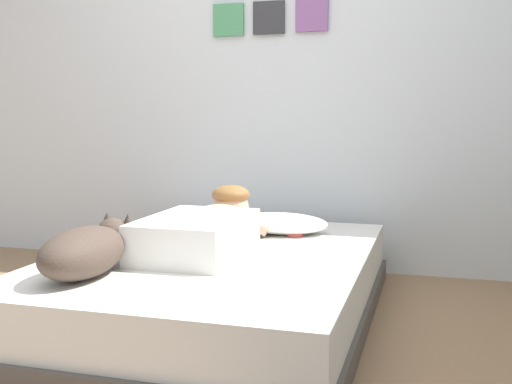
# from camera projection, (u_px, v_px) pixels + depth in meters

# --- Properties ---
(ground_plane) EXTENTS (12.71, 12.71, 0.00)m
(ground_plane) POSITION_uv_depth(u_px,v_px,m) (165.00, 357.00, 2.45)
(ground_plane) COLOR #8C6B4C
(back_wall) EXTENTS (4.36, 0.12, 2.50)m
(back_wall) POSITION_uv_depth(u_px,v_px,m) (271.00, 67.00, 3.87)
(back_wall) COLOR silver
(back_wall) RESTS_ON ground
(bed) EXTENTS (1.40, 1.97, 0.32)m
(bed) POSITION_uv_depth(u_px,v_px,m) (218.00, 286.00, 2.91)
(bed) COLOR #4C4742
(bed) RESTS_ON ground
(pillow) EXTENTS (0.52, 0.32, 0.11)m
(pillow) POSITION_uv_depth(u_px,v_px,m) (280.00, 223.00, 3.34)
(pillow) COLOR white
(pillow) RESTS_ON bed
(person_lying) EXTENTS (0.43, 0.92, 0.27)m
(person_lying) POSITION_uv_depth(u_px,v_px,m) (207.00, 228.00, 2.92)
(person_lying) COLOR white
(person_lying) RESTS_ON bed
(dog) EXTENTS (0.26, 0.57, 0.21)m
(dog) POSITION_uv_depth(u_px,v_px,m) (87.00, 250.00, 2.44)
(dog) COLOR #4C3D33
(dog) RESTS_ON bed
(coffee_cup) EXTENTS (0.12, 0.09, 0.07)m
(coffee_cup) POSITION_uv_depth(u_px,v_px,m) (295.00, 229.00, 3.26)
(coffee_cup) COLOR #D84C47
(coffee_cup) RESTS_ON bed
(cell_phone) EXTENTS (0.07, 0.14, 0.01)m
(cell_phone) POSITION_uv_depth(u_px,v_px,m) (223.00, 257.00, 2.76)
(cell_phone) COLOR black
(cell_phone) RESTS_ON bed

